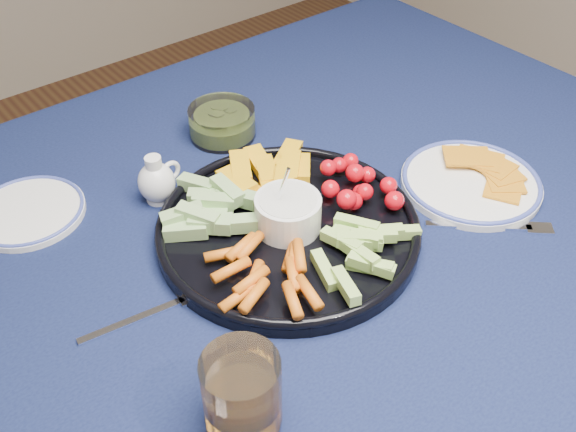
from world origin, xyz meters
TOP-DOWN VIEW (x-y plane):
  - dining_table at (0.00, 0.00)m, footprint 1.67×1.07m
  - crudite_platter at (0.07, -0.03)m, footprint 0.39×0.39m
  - creamer_pitcher at (-0.03, 0.16)m, footprint 0.07×0.06m
  - pickle_bowl at (0.15, 0.24)m, footprint 0.12×0.12m
  - cheese_plate at (0.38, -0.13)m, footprint 0.22×0.22m
  - juice_tumbler at (-0.16, -0.24)m, footprint 0.09×0.09m
  - fork_left at (-0.16, -0.04)m, footprint 0.17×0.04m
  - fork_right at (0.33, -0.22)m, footprint 0.15×0.14m
  - side_plate_extra at (-0.21, 0.25)m, footprint 0.17×0.17m

SIDE VIEW (x-z plane):
  - dining_table at x=0.00m, z-range 0.29..1.03m
  - fork_left at x=-0.16m, z-range 0.75..0.75m
  - fork_right at x=0.33m, z-range 0.75..0.75m
  - side_plate_extra at x=-0.21m, z-range 0.75..0.76m
  - cheese_plate at x=0.38m, z-range 0.74..0.77m
  - crudite_platter at x=0.07m, z-range 0.71..0.83m
  - pickle_bowl at x=0.15m, z-range 0.74..0.80m
  - creamer_pitcher at x=-0.03m, z-range 0.74..0.82m
  - juice_tumbler at x=-0.16m, z-range 0.74..0.84m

